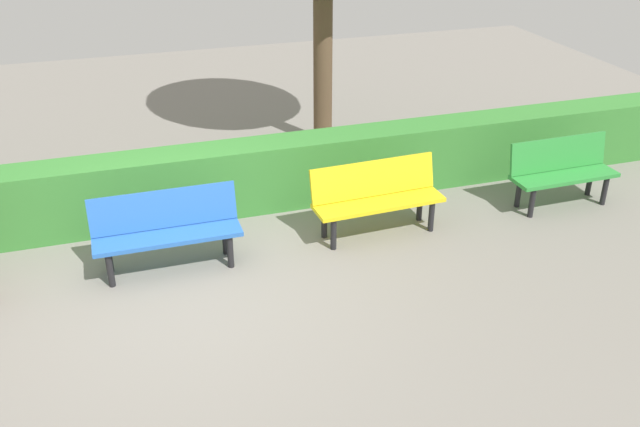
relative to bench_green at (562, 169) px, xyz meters
name	(u,v)px	position (x,y,z in m)	size (l,w,h in m)	color
ground_plane	(190,291)	(4.86, 0.61, -0.48)	(19.85, 19.85, 0.00)	gray
bench_green	(562,169)	(0.00, 0.00, 0.00)	(1.40, 0.48, 0.86)	#2D8C38
bench_yellow	(377,195)	(2.53, -0.02, 0.00)	(1.58, 0.54, 0.86)	yellow
bench_blue	(166,227)	(4.99, 0.03, 0.00)	(1.57, 0.46, 0.86)	blue
hedge_row	(257,176)	(3.73, -1.10, -0.05)	(15.85, 0.54, 0.86)	#387F33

